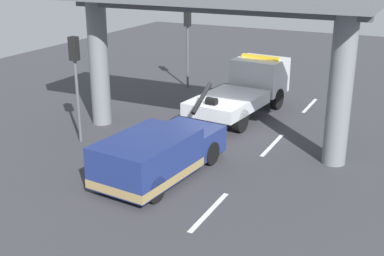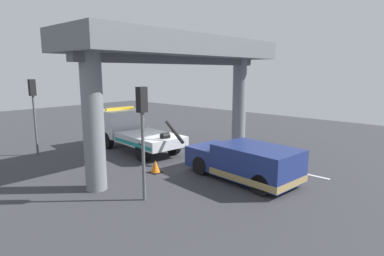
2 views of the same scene
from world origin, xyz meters
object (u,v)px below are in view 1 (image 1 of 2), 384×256
(traffic_light_far, at_px, (188,31))
(traffic_cone_orange, at_px, (160,128))
(towed_van_green, at_px, (158,155))
(tow_truck_white, at_px, (247,87))
(traffic_light_near, at_px, (76,66))

(traffic_light_far, relative_size, traffic_cone_orange, 7.19)
(towed_van_green, distance_m, traffic_light_far, 12.15)
(tow_truck_white, xyz_separation_m, traffic_light_near, (-6.65, 4.52, 1.85))
(traffic_light_near, xyz_separation_m, traffic_cone_orange, (2.13, -2.42, -2.77))
(traffic_light_near, bearing_deg, traffic_cone_orange, -48.69)
(tow_truck_white, bearing_deg, towed_van_green, 179.43)
(tow_truck_white, xyz_separation_m, traffic_light_far, (2.85, 4.52, 1.92))
(towed_van_green, relative_size, traffic_cone_orange, 9.04)
(tow_truck_white, bearing_deg, traffic_light_near, 145.76)
(tow_truck_white, height_order, traffic_light_far, traffic_light_far)
(tow_truck_white, distance_m, traffic_light_far, 5.68)
(tow_truck_white, relative_size, towed_van_green, 1.36)
(towed_van_green, bearing_deg, tow_truck_white, -0.57)
(tow_truck_white, distance_m, towed_van_green, 8.22)
(towed_van_green, xyz_separation_m, traffic_light_near, (1.56, 4.44, 2.27))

